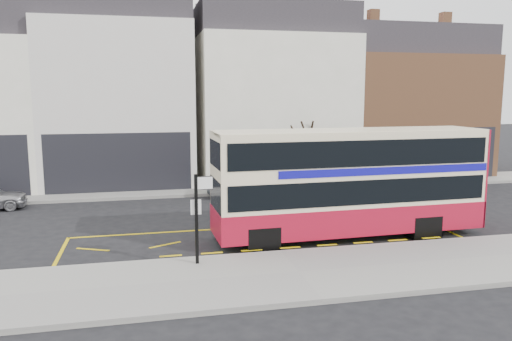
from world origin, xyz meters
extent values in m
plane|color=black|center=(0.00, 0.00, 0.00)|extent=(120.00, 120.00, 0.00)
cube|color=gray|center=(0.00, -2.30, 0.07)|extent=(40.00, 4.00, 0.15)
cube|color=gray|center=(0.00, -0.38, 0.07)|extent=(40.00, 0.15, 0.15)
cube|color=gray|center=(0.00, 11.00, 0.07)|extent=(50.00, 3.00, 0.15)
cube|color=silver|center=(-5.50, 15.00, 4.50)|extent=(8.00, 8.00, 9.00)
cube|color=#28262B|center=(-5.50, 15.00, 9.90)|extent=(8.00, 7.20, 1.80)
cube|color=black|center=(-5.50, 11.02, 1.60)|extent=(7.36, 0.06, 3.20)
cube|color=black|center=(-5.50, 11.04, 1.40)|extent=(5.60, 0.04, 2.00)
cube|color=white|center=(3.50, 15.00, 4.25)|extent=(9.00, 8.00, 8.50)
cube|color=#28262B|center=(3.50, 15.00, 9.40)|extent=(9.00, 7.20, 1.80)
cube|color=#9F653F|center=(5.75, 14.00, 10.70)|extent=(0.60, 0.60, 1.20)
cube|color=#147226|center=(3.50, 11.02, 1.60)|extent=(8.28, 0.06, 3.20)
cube|color=black|center=(3.50, 11.04, 1.40)|extent=(6.30, 0.04, 2.00)
cube|color=#9F653F|center=(12.50, 15.00, 3.75)|extent=(9.00, 8.00, 7.50)
cube|color=#28262B|center=(12.50, 15.00, 8.40)|extent=(9.00, 7.20, 1.80)
cube|color=#9F653F|center=(9.80, 14.00, 9.70)|extent=(0.60, 0.60, 1.20)
cube|color=#9F653F|center=(14.75, 14.00, 9.70)|extent=(0.60, 0.60, 1.20)
cube|color=black|center=(12.50, 11.02, 1.60)|extent=(8.28, 0.06, 3.20)
cube|color=black|center=(12.50, 11.04, 1.40)|extent=(6.30, 0.04, 2.00)
cube|color=beige|center=(2.99, 1.15, 2.11)|extent=(9.85, 2.51, 3.60)
cube|color=maroon|center=(2.99, 1.15, 0.80)|extent=(9.89, 2.55, 0.98)
cube|color=maroon|center=(7.86, 1.29, 2.11)|extent=(0.13, 2.27, 3.60)
cube|color=black|center=(2.99, 1.15, 1.87)|extent=(9.46, 2.56, 0.85)
cube|color=black|center=(2.99, 1.15, 3.20)|extent=(9.46, 2.56, 0.89)
cube|color=#110D95|center=(3.88, 1.18, 2.58)|extent=(7.89, 2.50, 0.27)
cube|color=black|center=(-1.89, 1.01, 1.65)|extent=(0.12, 2.05, 1.42)
cube|color=black|center=(-1.89, 1.01, 3.20)|extent=(0.12, 2.05, 0.89)
cube|color=black|center=(-1.88, 1.01, 2.49)|extent=(0.10, 1.56, 0.31)
cube|color=beige|center=(2.99, 1.15, 3.87)|extent=(9.85, 2.42, 0.11)
cylinder|color=black|center=(-0.45, 0.06, 0.44)|extent=(0.90, 0.28, 0.89)
cylinder|color=black|center=(-0.51, 2.04, 0.44)|extent=(0.90, 0.28, 0.89)
cylinder|color=black|center=(5.60, 0.23, 0.44)|extent=(0.90, 0.28, 0.89)
cylinder|color=black|center=(5.54, 2.22, 0.44)|extent=(0.90, 0.28, 0.89)
cube|color=black|center=(-2.76, -0.96, 1.50)|extent=(0.10, 0.10, 2.71)
cube|color=white|center=(-2.49, -0.94, 2.59)|extent=(0.49, 0.07, 0.40)
cube|color=white|center=(-2.76, -0.91, 1.86)|extent=(0.32, 0.05, 0.45)
imported|color=#383B3F|center=(0.97, 8.80, 0.70)|extent=(4.50, 2.44, 1.41)
imported|color=silver|center=(8.80, 8.89, 0.67)|extent=(5.01, 3.28, 1.35)
cylinder|color=black|center=(4.34, 11.31, 0.87)|extent=(0.24, 0.24, 1.75)
camera|label=1|loc=(-4.18, -15.36, 5.18)|focal=35.00mm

